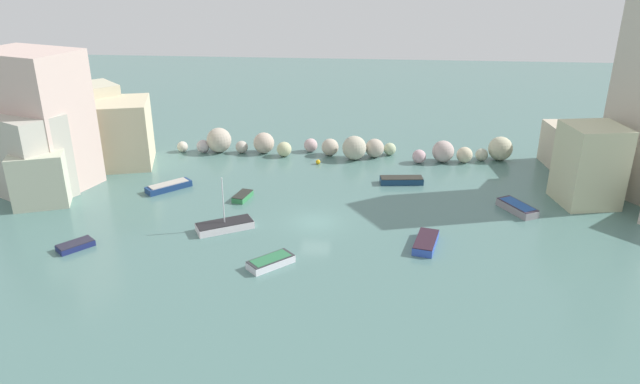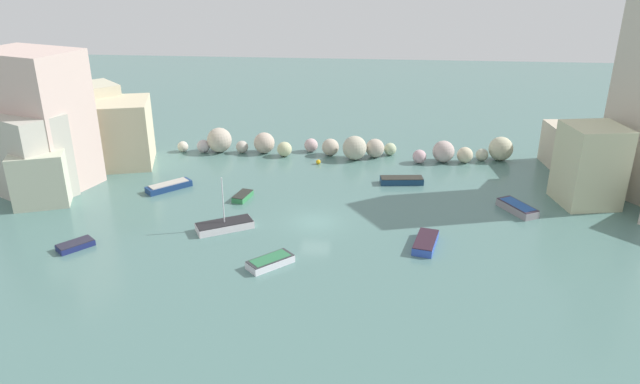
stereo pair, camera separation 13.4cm
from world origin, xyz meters
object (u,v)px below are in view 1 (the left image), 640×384
Objects in this scene: moored_boat_0 at (169,186)px; moored_boat_2 at (271,262)px; channel_buoy at (318,162)px; moored_boat_1 at (517,207)px; moored_boat_3 at (225,226)px; moored_boat_4 at (75,245)px; moored_boat_6 at (401,180)px; moored_boat_5 at (243,196)px; moored_boat_7 at (426,242)px.

moored_boat_0 is 18.37m from moored_boat_2.
moored_boat_1 is at bearing -29.72° from channel_buoy.
moored_boat_4 is (-10.78, -4.29, -0.11)m from moored_boat_3.
moored_boat_6 is (22.46, 3.61, 0.02)m from moored_boat_0.
channel_buoy is 0.20× the size of moored_boat_5.
channel_buoy is at bearing -18.03° from moored_boat_5.
channel_buoy is at bearing -178.26° from moored_boat_4.
moored_boat_1 is at bearing 146.84° from moored_boat_4.
moored_boat_3 is 1.19× the size of moored_boat_7.
moored_boat_3 is (-24.91, -5.88, -0.02)m from moored_boat_1.
moored_boat_0 is 1.42× the size of moored_boat_4.
moored_boat_5 reaches higher than channel_buoy.
moored_boat_2 is 15.62m from moored_boat_4.
moored_boat_4 is at bearing -7.79° from moored_boat_3.
moored_boat_0 is 0.94× the size of moored_boat_6.
moored_boat_1 is (18.69, -10.67, 0.12)m from channel_buoy.
moored_boat_1 is at bearing -36.66° from moored_boat_6.
moored_boat_0 is at bearing -98.35° from moored_boat_7.
moored_boat_4 is 0.70× the size of moored_boat_7.
channel_buoy is 0.12× the size of moored_boat_1.
moored_boat_5 is at bearing -121.09° from channel_buoy.
moored_boat_1 is 25.60m from moored_boat_3.
moored_boat_7 is at bearing -102.86° from moored_boat_5.
moored_boat_2 is (-1.43, -22.13, 0.07)m from channel_buoy.
moored_boat_2 is 0.72× the size of moored_boat_3.
moored_boat_1 is 11.27m from moored_boat_7.
moored_boat_3 is 16.43m from moored_boat_7.
moored_boat_7 is (11.58, 4.11, 0.00)m from moored_boat_2.
moored_boat_3 is at bearing -106.22° from moored_boat_1.
moored_boat_3 is (-4.78, 5.58, 0.03)m from moored_boat_2.
moored_boat_0 is 1.16× the size of moored_boat_2.
moored_boat_3 is at bearing -81.64° from moored_boat_7.
moored_boat_0 is at bearing -123.41° from moored_boat_1.
moored_boat_4 is at bearing 30.62° from moored_boat_0.
moored_boat_3 reaches higher than moored_boat_2.
moored_boat_1 is at bearing 131.59° from moored_boat_0.
moored_boat_7 reaches higher than channel_buoy.
moored_boat_7 is at bearing 145.39° from moored_boat_3.
moored_boat_6 is 1.06× the size of moored_boat_7.
moored_boat_6 is (25.75, 15.99, 0.08)m from moored_boat_4.
moored_boat_6 is at bearing -57.40° from moored_boat_5.
moored_boat_0 is at bearing -91.51° from moored_boat_2.
moored_boat_1 is (32.40, -2.21, 0.06)m from moored_boat_0.
moored_boat_2 is at bearing -126.82° from moored_boat_6.
moored_boat_1 reaches higher than moored_boat_7.
moored_boat_1 is 23.16m from moored_boat_2.
moored_boat_6 is (10.19, 17.28, 0.00)m from moored_boat_2.
moored_boat_1 reaches higher than moored_boat_2.
moored_boat_4 is 27.29m from moored_boat_7.
moored_boat_2 is at bearing -145.69° from moored_boat_5.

